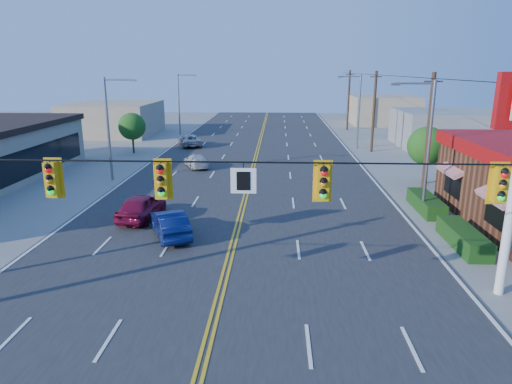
{
  "coord_description": "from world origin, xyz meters",
  "views": [
    {
      "loc": [
        2.19,
        -12.83,
        8.6
      ],
      "look_at": [
        1.05,
        10.75,
        2.2
      ],
      "focal_mm": 32.0,
      "sensor_mm": 36.0,
      "label": 1
    }
  ],
  "objects_px": {
    "car_blue": "(170,225)",
    "car_silver": "(190,141)",
    "car_white": "(196,162)",
    "car_magenta": "(142,207)",
    "signal_span": "(199,199)"
  },
  "relations": [
    {
      "from": "car_blue",
      "to": "car_silver",
      "type": "height_order",
      "value": "car_blue"
    },
    {
      "from": "car_silver",
      "to": "car_blue",
      "type": "bearing_deg",
      "value": 79.5
    },
    {
      "from": "car_white",
      "to": "car_silver",
      "type": "height_order",
      "value": "car_silver"
    },
    {
      "from": "car_magenta",
      "to": "car_silver",
      "type": "relative_size",
      "value": 0.92
    },
    {
      "from": "signal_span",
      "to": "car_blue",
      "type": "xyz_separation_m",
      "value": [
        -3.3,
        9.54,
        -4.19
      ]
    },
    {
      "from": "car_magenta",
      "to": "car_blue",
      "type": "height_order",
      "value": "car_magenta"
    },
    {
      "from": "car_magenta",
      "to": "car_silver",
      "type": "bearing_deg",
      "value": -79.63
    },
    {
      "from": "car_magenta",
      "to": "car_blue",
      "type": "xyz_separation_m",
      "value": [
        2.32,
        -2.8,
        -0.06
      ]
    },
    {
      "from": "car_blue",
      "to": "car_white",
      "type": "height_order",
      "value": "car_blue"
    },
    {
      "from": "car_blue",
      "to": "car_silver",
      "type": "relative_size",
      "value": 0.88
    },
    {
      "from": "car_blue",
      "to": "car_white",
      "type": "xyz_separation_m",
      "value": [
        -1.66,
        17.34,
        -0.12
      ]
    },
    {
      "from": "car_magenta",
      "to": "car_silver",
      "type": "height_order",
      "value": "car_magenta"
    },
    {
      "from": "signal_span",
      "to": "car_magenta",
      "type": "relative_size",
      "value": 5.52
    },
    {
      "from": "car_white",
      "to": "car_silver",
      "type": "xyz_separation_m",
      "value": [
        -2.76,
        11.5,
        0.09
      ]
    },
    {
      "from": "car_magenta",
      "to": "car_white",
      "type": "height_order",
      "value": "car_magenta"
    }
  ]
}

